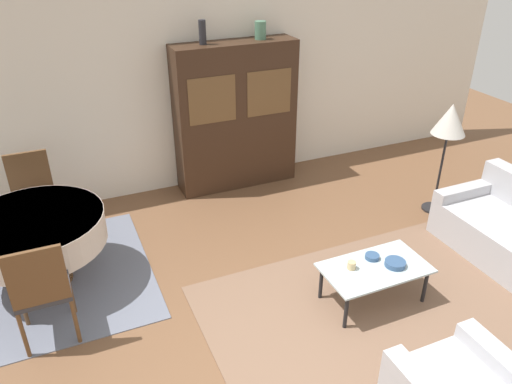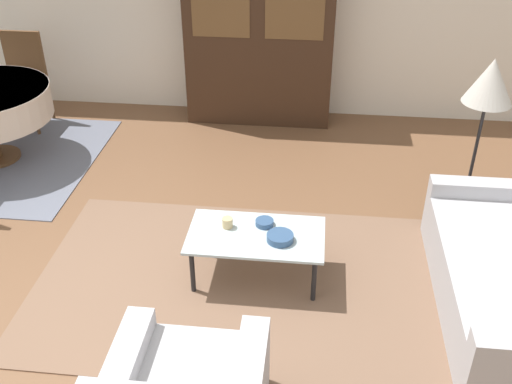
# 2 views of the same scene
# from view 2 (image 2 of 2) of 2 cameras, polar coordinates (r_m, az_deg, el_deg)

# --- Properties ---
(ground_plane) EXTENTS (14.00, 14.00, 0.00)m
(ground_plane) POSITION_cam_2_polar(r_m,az_deg,el_deg) (4.35, -14.96, -11.69)
(ground_plane) COLOR brown
(area_rug) EXTENTS (3.07, 1.96, 0.01)m
(area_rug) POSITION_cam_2_polar(r_m,az_deg,el_deg) (4.49, -1.16, -8.65)
(area_rug) COLOR brown
(area_rug) RESTS_ON ground_plane
(coffee_table) EXTENTS (0.98, 0.55, 0.38)m
(coffee_table) POSITION_cam_2_polar(r_m,az_deg,el_deg) (4.33, 0.00, -4.45)
(coffee_table) COLOR black
(coffee_table) RESTS_ON area_rug
(display_cabinet) EXTENTS (1.57, 0.42, 1.91)m
(display_cabinet) POSITION_cam_2_polar(r_m,az_deg,el_deg) (6.59, 0.33, 14.60)
(display_cabinet) COLOR #382316
(display_cabinet) RESTS_ON ground_plane
(dining_chair_far) EXTENTS (0.44, 0.44, 1.00)m
(dining_chair_far) POSITION_cam_2_polar(r_m,az_deg,el_deg) (7.08, -21.34, 10.44)
(dining_chair_far) COLOR brown
(dining_chair_far) RESTS_ON dining_rug
(floor_lamp) EXTENTS (0.39, 0.39, 1.38)m
(floor_lamp) POSITION_cam_2_polar(r_m,az_deg,el_deg) (5.09, 21.34, 9.33)
(floor_lamp) COLOR black
(floor_lamp) RESTS_ON ground_plane
(cup) EXTENTS (0.08, 0.08, 0.08)m
(cup) POSITION_cam_2_polar(r_m,az_deg,el_deg) (4.37, -2.73, -2.93)
(cup) COLOR tan
(cup) RESTS_ON coffee_table
(bowl) EXTENTS (0.19, 0.19, 0.05)m
(bowl) POSITION_cam_2_polar(r_m,az_deg,el_deg) (4.24, 2.31, -4.35)
(bowl) COLOR #33517A
(bowl) RESTS_ON coffee_table
(bowl_small) EXTENTS (0.13, 0.13, 0.04)m
(bowl_small) POSITION_cam_2_polar(r_m,az_deg,el_deg) (4.39, 0.82, -2.93)
(bowl_small) COLOR #33517A
(bowl_small) RESTS_ON coffee_table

